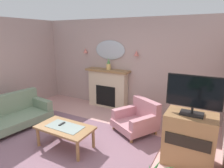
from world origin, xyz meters
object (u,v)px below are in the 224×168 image
fireplace (108,89)px  coffee_table (65,129)px  tv_flatscreen (194,94)px  mantel_vase_left (109,65)px  wall_sconce_left (85,51)px  wall_sconce_right (136,53)px  tv_cabinet (189,139)px  tv_remote (62,124)px  armchair_in_corner (138,118)px  wall_mirror (110,50)px  floral_couch (9,115)px

fireplace → coffee_table: (0.37, -2.29, -0.19)m
fireplace → tv_flatscreen: 3.10m
mantel_vase_left → wall_sconce_left: wall_sconce_left is taller
mantel_vase_left → wall_sconce_right: size_ratio=2.38×
tv_cabinet → mantel_vase_left: bearing=147.0°
wall_sconce_left → coffee_table: size_ratio=0.13×
tv_flatscreen → wall_sconce_left: bearing=152.6°
wall_sconce_right → tv_flatscreen: 2.46m
tv_remote → armchair_in_corner: bearing=48.9°
armchair_in_corner → wall_sconce_left: bearing=153.9°
wall_mirror → tv_cabinet: wall_mirror is taller
fireplace → wall_mirror: 1.15m
tv_remote → armchair_in_corner: size_ratio=0.14×
coffee_table → tv_cabinet: size_ratio=1.22×
wall_mirror → floral_couch: 3.11m
coffee_table → tv_flatscreen: 2.41m
wall_sconce_left → coffee_table: (1.22, -2.39, -1.28)m
tv_remote → wall_mirror: bearing=96.1°
wall_sconce_left → mantel_vase_left: bearing=-7.6°
armchair_in_corner → wall_mirror: bearing=140.2°
wall_sconce_left → wall_sconce_right: bearing=0.0°
wall_mirror → tv_remote: 2.72m
fireplace → floral_couch: bearing=-120.5°
fireplace → wall_mirror: size_ratio=1.42×
fireplace → wall_mirror: (-0.00, 0.14, 1.14)m
tv_remote → tv_flatscreen: bearing=14.7°
wall_sconce_right → coffee_table: (-0.48, -2.39, -1.28)m
coffee_table → fireplace: bearing=99.2°
wall_mirror → coffee_table: wall_mirror is taller
mantel_vase_left → wall_sconce_right: bearing=8.5°
wall_mirror → tv_remote: (0.26, -2.39, -1.26)m
tv_remote → tv_flatscreen: size_ratio=0.19×
wall_sconce_right → tv_flatscreen: (1.68, -1.75, -0.41)m
wall_sconce_left → tv_remote: size_ratio=0.88×
wall_sconce_left → tv_flatscreen: 3.83m
fireplace → mantel_vase_left: size_ratio=4.08×
fireplace → wall_sconce_right: (0.85, 0.09, 1.09)m
tv_cabinet → tv_flatscreen: size_ratio=1.07×
wall_sconce_left → floral_couch: wall_sconce_left is taller
coffee_table → wall_sconce_right: bearing=78.6°
wall_sconce_left → armchair_in_corner: wall_sconce_left is taller
wall_mirror → armchair_in_corner: (1.36, -1.13, -1.40)m
fireplace → floral_couch: fireplace is taller
wall_sconce_right → armchair_in_corner: bearing=-64.8°
wall_sconce_left → wall_sconce_right: 1.70m
wall_sconce_right → armchair_in_corner: wall_sconce_right is taller
wall_mirror → tv_remote: bearing=-83.9°
wall_mirror → coffee_table: 2.80m
mantel_vase_left → wall_sconce_left: 0.97m
tv_remote → tv_flatscreen: tv_flatscreen is taller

